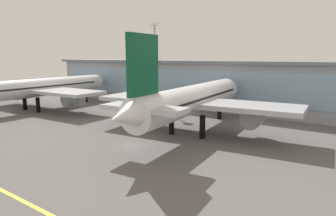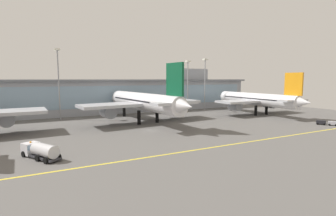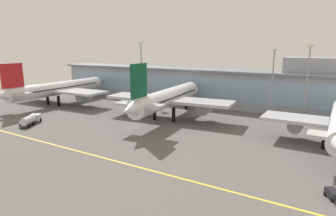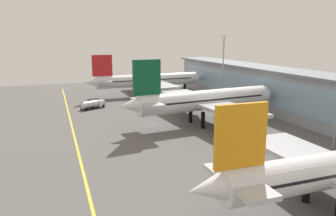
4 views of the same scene
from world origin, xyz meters
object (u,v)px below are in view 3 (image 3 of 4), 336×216
apron_light_mast_east (308,72)px  apron_light_mast_centre (141,64)px  airliner_near_right (168,98)px  airliner_near_left (59,89)px  apron_light_mast_west (273,73)px  fuel_tanker_truck (31,120)px

apron_light_mast_east → apron_light_mast_centre: bearing=-179.9°
airliner_near_right → airliner_near_left: bearing=86.5°
airliner_near_left → apron_light_mast_east: (88.71, 21.11, 9.14)m
airliner_near_left → apron_light_mast_west: 81.68m
airliner_near_right → apron_light_mast_centre: size_ratio=2.04×
airliner_near_left → apron_light_mast_east: apron_light_mast_east is taller
apron_light_mast_west → fuel_tanker_truck: bearing=-142.9°
fuel_tanker_truck → apron_light_mast_centre: 49.14m
fuel_tanker_truck → apron_light_mast_centre: (7.34, 46.32, 14.68)m
apron_light_mast_east → airliner_near_right: bearing=-153.8°
apron_light_mast_west → apron_light_mast_centre: 52.59m
airliner_near_left → apron_light_mast_centre: size_ratio=2.13×
fuel_tanker_truck → airliner_near_right: bearing=-78.6°
apron_light_mast_centre → apron_light_mast_east: (62.54, 0.06, -0.67)m
airliner_near_left → apron_light_mast_west: bearing=-78.5°
airliner_near_left → airliner_near_right: (50.47, 2.26, 0.49)m
apron_light_mast_centre → fuel_tanker_truck: bearing=-99.0°
airliner_near_left → apron_light_mast_west: size_ratio=2.37×
airliner_near_right → apron_light_mast_centre: apron_light_mast_centre is taller
airliner_near_right → fuel_tanker_truck: size_ratio=5.61×
apron_light_mast_west → apron_light_mast_east: bearing=6.0°
airliner_near_left → airliner_near_right: 50.53m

